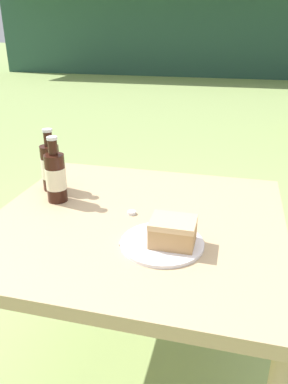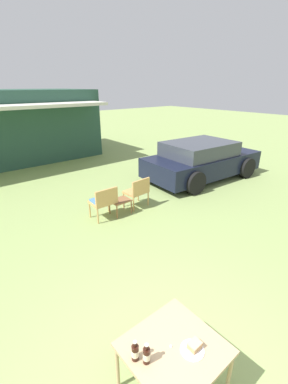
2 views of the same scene
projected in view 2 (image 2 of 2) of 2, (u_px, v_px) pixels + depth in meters
The scene contains 10 objects.
parked_car at pixel (201, 160), 9.01m from camera, with size 4.33×2.34×1.31m.
wicker_chair_cushioned at pixel (104, 200), 6.26m from camera, with size 0.60×0.47×0.82m.
wicker_chair_plain at pixel (138, 190), 6.86m from camera, with size 0.63×0.51×0.82m.
garden_side_table at pixel (120, 202), 6.54m from camera, with size 0.49×0.39×0.38m.
patio_table at pixel (174, 351), 2.56m from camera, with size 0.93×0.88×0.68m.
cake_on_plate at pixel (194, 347), 2.51m from camera, with size 0.24×0.24×0.08m.
cola_bottle_near at pixel (147, 355), 2.37m from camera, with size 0.07×0.07×0.23m.
cola_bottle_far at pixel (135, 352), 2.40m from camera, with size 0.07×0.07×0.23m.
fork at pixel (191, 353), 2.48m from camera, with size 0.17×0.05×0.01m.
loose_bottle_cap at pixel (171, 346), 2.54m from camera, with size 0.03×0.03×0.01m.
Camera 2 is at (-1.35, -1.16, 3.08)m, focal length 24.00 mm.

